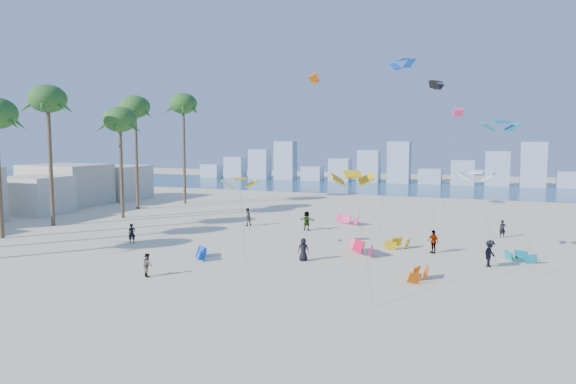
% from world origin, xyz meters
% --- Properties ---
extents(ground, '(220.00, 220.00, 0.00)m').
position_xyz_m(ground, '(0.00, 0.00, 0.00)').
color(ground, beige).
rests_on(ground, ground).
extents(ocean, '(220.00, 220.00, 0.00)m').
position_xyz_m(ocean, '(0.00, 72.00, 0.01)').
color(ocean, navy).
rests_on(ocean, ground).
extents(kitesurfer_near, '(0.73, 0.73, 1.71)m').
position_xyz_m(kitesurfer_near, '(-9.73, 11.40, 0.86)').
color(kitesurfer_near, black).
rests_on(kitesurfer_near, ground).
extents(kitesurfer_mid, '(0.95, 0.92, 1.54)m').
position_xyz_m(kitesurfer_mid, '(-1.75, 2.74, 0.77)').
color(kitesurfer_mid, gray).
rests_on(kitesurfer_mid, ground).
extents(kitesurfers_far, '(25.47, 15.98, 1.92)m').
position_xyz_m(kitesurfers_far, '(8.43, 18.64, 0.93)').
color(kitesurfers_far, black).
rests_on(kitesurfers_far, ground).
extents(grounded_kites, '(25.10, 22.40, 1.01)m').
position_xyz_m(grounded_kites, '(9.49, 16.23, 0.44)').
color(grounded_kites, blue).
rests_on(grounded_kites, ground).
extents(flying_kites, '(29.33, 31.56, 17.36)m').
position_xyz_m(flying_kites, '(11.25, 21.97, 11.99)').
color(flying_kites, '#E5B00C').
rests_on(flying_kites, ground).
extents(palm_row, '(7.04, 44.80, 15.22)m').
position_xyz_m(palm_row, '(-21.93, 16.19, 11.83)').
color(palm_row, brown).
rests_on(palm_row, ground).
extents(beachfront_buildings, '(11.50, 43.00, 6.00)m').
position_xyz_m(beachfront_buildings, '(-33.69, 20.82, 2.67)').
color(beachfront_buildings, beige).
rests_on(beachfront_buildings, ground).
extents(distant_skyline, '(85.00, 3.00, 8.40)m').
position_xyz_m(distant_skyline, '(-1.19, 82.00, 3.09)').
color(distant_skyline, '#9EADBF').
rests_on(distant_skyline, ground).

